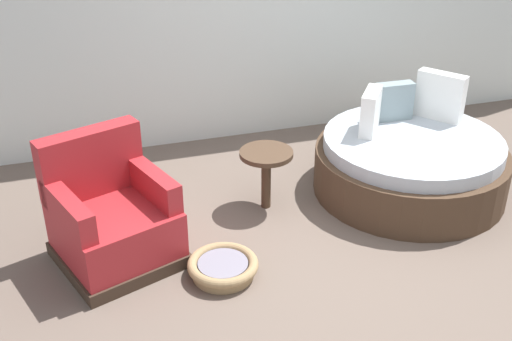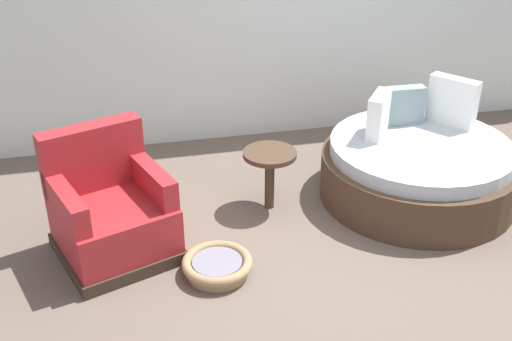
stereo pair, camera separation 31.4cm
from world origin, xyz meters
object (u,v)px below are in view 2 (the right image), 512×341
Objects in this scene: side_table at (270,162)px; round_daybed at (418,168)px; red_armchair at (111,213)px; pet_basket at (217,265)px.

round_daybed is at bearing -4.38° from side_table.
red_armchair is 0.88m from pet_basket.
round_daybed is 3.25× the size of pet_basket.
round_daybed is 3.19× the size of side_table.
pet_basket is at bearing -125.83° from side_table.
round_daybed is at bearing 5.66° from red_armchair.
round_daybed is 1.30m from side_table.
red_armchair is at bearing -164.71° from side_table.
red_armchair is 1.96× the size of side_table.
round_daybed reaches higher than pet_basket.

